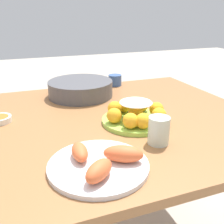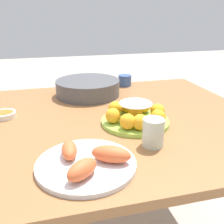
{
  "view_description": "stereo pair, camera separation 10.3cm",
  "coord_description": "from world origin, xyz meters",
  "px_view_note": "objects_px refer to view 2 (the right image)",
  "views": [
    {
      "loc": [
        -0.26,
        -0.95,
        1.13
      ],
      "look_at": [
        0.08,
        -0.04,
        0.75
      ],
      "focal_mm": 42.0,
      "sensor_mm": 36.0,
      "label": 1
    },
    {
      "loc": [
        -0.16,
        -0.98,
        1.13
      ],
      "look_at": [
        0.08,
        -0.04,
        0.75
      ],
      "focal_mm": 42.0,
      "sensor_mm": 36.0,
      "label": 2
    }
  ],
  "objects_px": {
    "cake_plate": "(135,115)",
    "serving_bowl": "(88,87)",
    "sauce_bowl": "(4,115)",
    "seafood_platter": "(88,162)",
    "cup_far": "(125,80)",
    "cup_near": "(153,132)",
    "dining_table": "(90,137)"
  },
  "relations": [
    {
      "from": "cup_near",
      "to": "cup_far",
      "type": "distance_m",
      "value": 0.74
    },
    {
      "from": "dining_table",
      "to": "cup_far",
      "type": "relative_size",
      "value": 18.48
    },
    {
      "from": "dining_table",
      "to": "cake_plate",
      "type": "distance_m",
      "value": 0.22
    },
    {
      "from": "seafood_platter",
      "to": "cup_near",
      "type": "relative_size",
      "value": 3.06
    },
    {
      "from": "serving_bowl",
      "to": "cup_far",
      "type": "bearing_deg",
      "value": 28.87
    },
    {
      "from": "seafood_platter",
      "to": "cup_far",
      "type": "distance_m",
      "value": 0.88
    },
    {
      "from": "cake_plate",
      "to": "cup_near",
      "type": "xyz_separation_m",
      "value": [
        -0.0,
        -0.18,
        0.01
      ]
    },
    {
      "from": "sauce_bowl",
      "to": "seafood_platter",
      "type": "bearing_deg",
      "value": -58.76
    },
    {
      "from": "serving_bowl",
      "to": "seafood_platter",
      "type": "distance_m",
      "value": 0.68
    },
    {
      "from": "dining_table",
      "to": "cake_plate",
      "type": "xyz_separation_m",
      "value": [
        0.16,
        -0.09,
        0.12
      ]
    },
    {
      "from": "seafood_platter",
      "to": "cup_near",
      "type": "xyz_separation_m",
      "value": [
        0.23,
        0.08,
        0.03
      ]
    },
    {
      "from": "serving_bowl",
      "to": "seafood_platter",
      "type": "xyz_separation_m",
      "value": [
        -0.11,
        -0.67,
        -0.03
      ]
    },
    {
      "from": "serving_bowl",
      "to": "cup_far",
      "type": "height_order",
      "value": "serving_bowl"
    },
    {
      "from": "seafood_platter",
      "to": "cup_near",
      "type": "distance_m",
      "value": 0.24
    },
    {
      "from": "cup_near",
      "to": "cup_far",
      "type": "relative_size",
      "value": 1.22
    },
    {
      "from": "seafood_platter",
      "to": "cup_far",
      "type": "relative_size",
      "value": 3.74
    },
    {
      "from": "dining_table",
      "to": "cup_far",
      "type": "height_order",
      "value": "cup_far"
    },
    {
      "from": "sauce_bowl",
      "to": "cup_far",
      "type": "relative_size",
      "value": 1.25
    },
    {
      "from": "seafood_platter",
      "to": "dining_table",
      "type": "bearing_deg",
      "value": 79.37
    },
    {
      "from": "cake_plate",
      "to": "cup_far",
      "type": "xyz_separation_m",
      "value": [
        0.12,
        0.54,
        -0.0
      ]
    },
    {
      "from": "sauce_bowl",
      "to": "cup_near",
      "type": "height_order",
      "value": "cup_near"
    },
    {
      "from": "dining_table",
      "to": "sauce_bowl",
      "type": "distance_m",
      "value": 0.37
    },
    {
      "from": "cup_near",
      "to": "cup_far",
      "type": "bearing_deg",
      "value": 80.12
    },
    {
      "from": "serving_bowl",
      "to": "cup_far",
      "type": "distance_m",
      "value": 0.28
    },
    {
      "from": "cup_near",
      "to": "dining_table",
      "type": "bearing_deg",
      "value": 120.9
    },
    {
      "from": "cake_plate",
      "to": "seafood_platter",
      "type": "distance_m",
      "value": 0.35
    },
    {
      "from": "cup_far",
      "to": "cake_plate",
      "type": "bearing_deg",
      "value": -102.88
    },
    {
      "from": "seafood_platter",
      "to": "sauce_bowl",
      "type": "bearing_deg",
      "value": 121.24
    },
    {
      "from": "dining_table",
      "to": "serving_bowl",
      "type": "relative_size",
      "value": 4.33
    },
    {
      "from": "dining_table",
      "to": "cup_far",
      "type": "xyz_separation_m",
      "value": [
        0.29,
        0.46,
        0.11
      ]
    },
    {
      "from": "cake_plate",
      "to": "seafood_platter",
      "type": "relative_size",
      "value": 0.92
    },
    {
      "from": "cake_plate",
      "to": "serving_bowl",
      "type": "bearing_deg",
      "value": 105.89
    }
  ]
}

